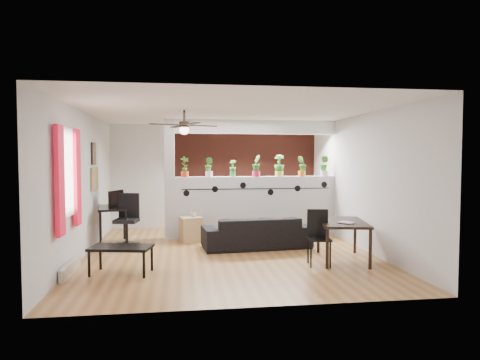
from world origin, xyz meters
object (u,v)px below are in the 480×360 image
object	(u,v)px
potted_plant_5	(302,166)
folding_chair	(318,232)
sofa	(256,233)
cup	(193,215)
office_chair	(127,223)
potted_plant_0	(185,166)
dining_table	(342,225)
potted_plant_2	(233,168)
computer_desk	(113,210)
coffee_table	(121,249)
ceiling_fan	(184,127)
cube_shelf	(191,229)
potted_plant_4	(279,165)
potted_plant_3	(256,165)
potted_plant_1	(209,166)
potted_plant_6	(324,165)

from	to	relation	value
potted_plant_5	folding_chair	world-z (taller)	potted_plant_5
sofa	cup	size ratio (longest dim) A/B	16.11
cup	office_chair	distance (m)	1.35
potted_plant_0	dining_table	world-z (taller)	potted_plant_0
potted_plant_2	office_chair	distance (m)	2.55
cup	computer_desk	distance (m)	1.64
sofa	folding_chair	size ratio (longest dim) A/B	2.19
potted_plant_0	computer_desk	distance (m)	1.78
potted_plant_2	coffee_table	distance (m)	3.64
ceiling_fan	cube_shelf	distance (m)	2.48
potted_plant_4	folding_chair	bearing A→B (deg)	-88.78
potted_plant_2	cube_shelf	world-z (taller)	potted_plant_2
sofa	cube_shelf	xyz separation A→B (m)	(-1.26, 0.76, -0.03)
potted_plant_0	sofa	world-z (taller)	potted_plant_0
ceiling_fan	cup	world-z (taller)	ceiling_fan
dining_table	folding_chair	xyz separation A→B (m)	(-0.50, -0.21, -0.07)
potted_plant_2	potted_plant_5	size ratio (longest dim) A/B	0.81
potted_plant_0	potted_plant_4	xyz separation A→B (m)	(2.11, -0.00, 0.02)
dining_table	ceiling_fan	bearing A→B (deg)	167.19
sofa	coffee_table	distance (m)	2.86
ceiling_fan	potted_plant_4	bearing A→B (deg)	40.24
potted_plant_0	potted_plant_3	bearing A→B (deg)	0.00
potted_plant_1	potted_plant_2	distance (m)	0.53
cube_shelf	folding_chair	bearing A→B (deg)	-62.07
ceiling_fan	potted_plant_6	world-z (taller)	ceiling_fan
computer_desk	office_chair	xyz separation A→B (m)	(0.31, -0.20, -0.24)
ceiling_fan	potted_plant_5	size ratio (longest dim) A/B	2.62
cup	dining_table	xyz separation A→B (m)	(2.50, -1.99, 0.03)
potted_plant_0	ceiling_fan	bearing A→B (deg)	-90.64
potted_plant_3	cube_shelf	xyz separation A→B (m)	(-1.47, -0.42, -1.34)
potted_plant_6	folding_chair	bearing A→B (deg)	-110.83
ceiling_fan	coffee_table	distance (m)	2.38
cube_shelf	dining_table	xyz separation A→B (m)	(2.55, -1.99, 0.34)
office_chair	dining_table	distance (m)	4.21
computer_desk	office_chair	world-z (taller)	office_chair
potted_plant_5	potted_plant_4	bearing A→B (deg)	-180.00
ceiling_fan	cube_shelf	xyz separation A→B (m)	(0.13, 1.38, -2.05)
cube_shelf	potted_plant_6	bearing A→B (deg)	-7.14
potted_plant_6	computer_desk	bearing A→B (deg)	-174.29
potted_plant_6	sofa	size ratio (longest dim) A/B	0.23
potted_plant_4	sofa	size ratio (longest dim) A/B	0.25
ceiling_fan	dining_table	world-z (taller)	ceiling_fan
folding_chair	potted_plant_3	bearing A→B (deg)	102.53
potted_plant_3	dining_table	xyz separation A→B (m)	(1.08, -2.41, -1.00)
potted_plant_1	potted_plant_2	xyz separation A→B (m)	(0.53, 0.00, -0.03)
potted_plant_6	cube_shelf	xyz separation A→B (m)	(-3.05, -0.42, -1.33)
dining_table	potted_plant_1	bearing A→B (deg)	131.55
cup	folding_chair	bearing A→B (deg)	-47.80
potted_plant_1	computer_desk	distance (m)	2.23
potted_plant_0	potted_plant_5	size ratio (longest dim) A/B	0.99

